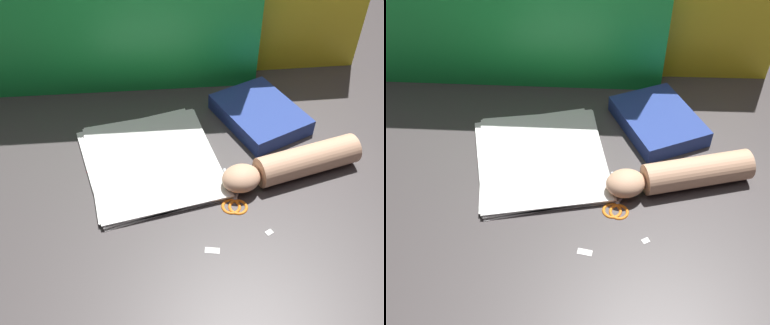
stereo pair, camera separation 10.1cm
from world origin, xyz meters
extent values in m
plane|color=#3D3838|center=(0.00, 0.00, 0.00)|extent=(6.00, 6.00, 0.00)
cube|color=white|center=(-0.11, 0.07, 0.00)|extent=(0.30, 0.33, 0.00)
cube|color=white|center=(-0.12, 0.07, 0.00)|extent=(0.33, 0.35, 0.00)
cube|color=white|center=(-0.12, 0.07, 0.01)|extent=(0.32, 0.35, 0.00)
cube|color=white|center=(-0.11, 0.07, 0.01)|extent=(0.30, 0.33, 0.00)
cube|color=white|center=(-0.11, 0.06, 0.01)|extent=(0.30, 0.33, 0.00)
cube|color=navy|center=(0.20, 0.15, 0.02)|extent=(0.23, 0.27, 0.04)
sphere|color=silver|center=(0.04, -0.10, 0.00)|extent=(0.01, 0.01, 0.01)
cylinder|color=silver|center=(0.05, -0.05, 0.00)|extent=(0.02, 0.09, 0.01)
torus|color=orange|center=(0.04, -0.12, 0.00)|extent=(0.05, 0.05, 0.01)
cylinder|color=silver|center=(0.07, -0.06, 0.00)|extent=(0.06, 0.08, 0.01)
torus|color=orange|center=(0.03, -0.12, 0.00)|extent=(0.06, 0.06, 0.01)
cylinder|color=tan|center=(0.24, -0.06, 0.04)|extent=(0.25, 0.09, 0.07)
ellipsoid|color=tan|center=(0.07, -0.07, 0.04)|extent=(0.10, 0.08, 0.05)
cube|color=white|center=(0.08, -0.20, 0.00)|extent=(0.02, 0.02, 0.00)
cube|color=white|center=(-0.05, -0.21, 0.00)|extent=(0.03, 0.02, 0.00)
cylinder|color=red|center=(-0.19, 0.07, 0.00)|extent=(0.16, 0.02, 0.01)
camera|label=1|loc=(-0.23, -0.71, 0.77)|focal=42.00mm
camera|label=2|loc=(-0.13, -0.73, 0.77)|focal=42.00mm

